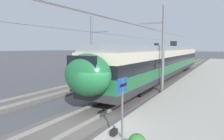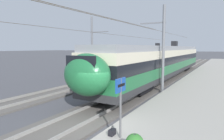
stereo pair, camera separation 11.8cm
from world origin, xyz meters
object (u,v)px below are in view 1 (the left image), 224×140
(catenary_mast_far_side, at_px, (93,46))
(platform_sign, at_px, (122,94))
(handbag_near_sign, at_px, (114,132))
(catenary_mast_mid, at_px, (161,47))
(train_near_platform, at_px, (163,60))
(train_far_track, at_px, (149,56))

(catenary_mast_far_side, distance_m, platform_sign, 17.33)
(platform_sign, bearing_deg, handbag_near_sign, 83.34)
(handbag_near_sign, bearing_deg, platform_sign, -96.66)
(handbag_near_sign, bearing_deg, catenary_mast_mid, 5.77)
(handbag_near_sign, bearing_deg, train_near_platform, 9.09)
(train_far_track, relative_size, handbag_near_sign, 74.18)
(train_near_platform, height_order, train_far_track, same)
(train_far_track, bearing_deg, handbag_near_sign, -163.55)
(train_far_track, xyz_separation_m, handbag_near_sign, (-28.23, -8.33, -1.72))
(train_far_track, xyz_separation_m, platform_sign, (-28.27, -8.71, -0.21))
(train_near_platform, relative_size, handbag_near_sign, 85.76)
(platform_sign, height_order, handbag_near_sign, platform_sign)
(catenary_mast_far_side, height_order, platform_sign, catenary_mast_far_side)
(catenary_mast_far_side, distance_m, handbag_near_sign, 17.29)
(train_near_platform, xyz_separation_m, train_far_track, (11.48, 5.65, -0.00))
(train_near_platform, relative_size, catenary_mast_mid, 0.72)
(train_near_platform, height_order, platform_sign, train_near_platform)
(train_far_track, height_order, catenary_mast_far_side, catenary_mast_far_side)
(train_far_track, distance_m, catenary_mast_far_side, 14.93)
(train_far_track, height_order, catenary_mast_mid, catenary_mast_mid)
(catenary_mast_far_side, xyz_separation_m, platform_sign, (-13.56, -10.65, -1.81))
(train_far_track, relative_size, platform_sign, 12.03)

